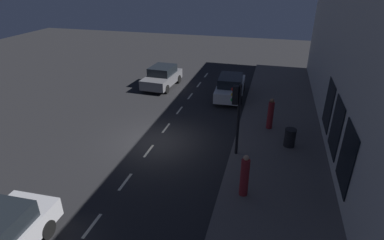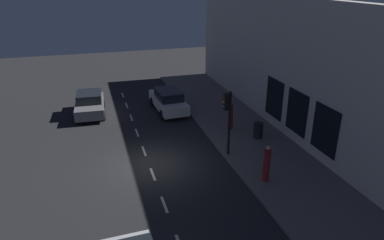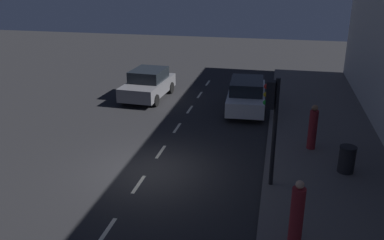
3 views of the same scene
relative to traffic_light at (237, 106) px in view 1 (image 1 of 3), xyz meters
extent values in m
plane|color=#232326|center=(-4.14, 0.32, -2.60)|extent=(60.00, 60.00, 0.00)
cube|color=#5B5654|center=(2.11, 0.32, -2.52)|extent=(4.50, 32.00, 0.15)
cube|color=beige|center=(4.66, 0.32, 1.42)|extent=(0.60, 32.00, 8.04)
cube|color=black|center=(4.33, -2.24, -0.64)|extent=(0.04, 1.94, 2.43)
cube|color=black|center=(4.33, 0.32, -0.64)|extent=(0.04, 1.94, 2.43)
cube|color=black|center=(4.33, 2.87, -0.64)|extent=(0.04, 1.94, 2.43)
cube|color=beige|center=(-4.14, -5.88, -2.60)|extent=(0.12, 1.20, 0.01)
cube|color=beige|center=(-4.14, -3.28, -2.60)|extent=(0.12, 1.20, 0.01)
cube|color=beige|center=(-4.14, -0.68, -2.60)|extent=(0.12, 1.20, 0.01)
cube|color=beige|center=(-4.14, 1.92, -2.60)|extent=(0.12, 1.20, 0.01)
cube|color=beige|center=(-4.14, 4.52, -2.60)|extent=(0.12, 1.20, 0.01)
cube|color=beige|center=(-4.14, 7.12, -2.60)|extent=(0.12, 1.20, 0.01)
cube|color=beige|center=(-4.14, 9.72, -2.60)|extent=(0.12, 1.20, 0.01)
cube|color=beige|center=(-4.14, 12.32, -2.60)|extent=(0.12, 1.20, 0.01)
cylinder|color=black|center=(0.12, 0.00, -0.69)|extent=(0.13, 0.13, 3.52)
cube|color=black|center=(-0.08, 0.00, 0.55)|extent=(0.26, 0.32, 0.84)
sphere|color=red|center=(-0.22, 0.00, 0.80)|extent=(0.15, 0.15, 0.15)
sphere|color=gold|center=(-0.22, 0.00, 0.55)|extent=(0.15, 0.15, 0.15)
sphere|color=green|center=(-0.22, 0.00, 0.30)|extent=(0.15, 0.15, 0.15)
cylinder|color=black|center=(-5.28, -6.70, -2.28)|extent=(0.24, 0.65, 0.64)
cylinder|color=black|center=(-7.03, -6.76, -2.28)|extent=(0.24, 0.65, 0.64)
cube|color=slate|center=(-6.78, 8.52, -1.97)|extent=(2.10, 4.12, 0.70)
cube|color=black|center=(-6.77, 8.68, -1.32)|extent=(1.77, 2.18, 0.60)
cylinder|color=black|center=(-5.97, 7.23, -2.28)|extent=(0.26, 0.65, 0.64)
cylinder|color=black|center=(-7.73, 7.33, -2.28)|extent=(0.26, 0.65, 0.64)
cylinder|color=black|center=(-5.83, 9.72, -2.28)|extent=(0.26, 0.65, 0.64)
cylinder|color=black|center=(-7.59, 9.81, -2.28)|extent=(0.26, 0.65, 0.64)
cube|color=silver|center=(-1.37, 7.77, -1.97)|extent=(2.00, 4.64, 0.70)
cube|color=black|center=(-1.36, 7.59, -1.32)|extent=(1.68, 2.44, 0.60)
cylinder|color=black|center=(-2.26, 9.14, -2.28)|extent=(0.25, 0.65, 0.64)
cylinder|color=black|center=(-0.61, 9.22, -2.28)|extent=(0.25, 0.65, 0.64)
cylinder|color=black|center=(-2.12, 6.32, -2.28)|extent=(0.25, 0.65, 0.64)
cylinder|color=black|center=(-0.47, 6.40, -2.28)|extent=(0.25, 0.65, 0.64)
cylinder|color=maroon|center=(0.80, -2.96, -1.66)|extent=(0.34, 0.34, 1.58)
sphere|color=tan|center=(0.80, -2.96, -0.77)|extent=(0.21, 0.21, 0.21)
cube|color=tan|center=(0.81, -2.86, -0.77)|extent=(0.06, 0.04, 0.06)
cylinder|color=maroon|center=(1.54, 3.17, -1.68)|extent=(0.45, 0.45, 1.54)
sphere|color=#936B4C|center=(1.54, 3.17, -0.80)|extent=(0.23, 0.23, 0.23)
cube|color=#936B4C|center=(1.45, 3.11, -0.80)|extent=(0.07, 0.08, 0.06)
cylinder|color=black|center=(2.59, 1.40, -2.01)|extent=(0.54, 0.54, 0.87)
cylinder|color=black|center=(2.59, 1.40, -1.55)|extent=(0.57, 0.57, 0.06)
camera|label=1|loc=(1.38, -12.82, 5.45)|focal=28.78mm
camera|label=2|loc=(-6.64, -15.70, 6.49)|focal=33.08mm
camera|label=3|loc=(0.09, -11.90, 4.08)|focal=38.12mm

